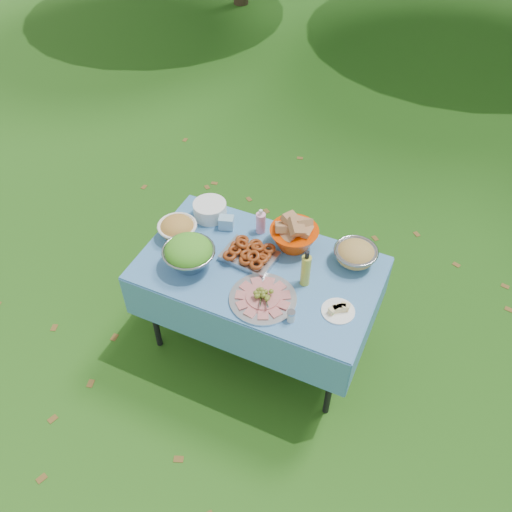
{
  "coord_description": "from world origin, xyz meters",
  "views": [
    {
      "loc": [
        0.93,
        -2.06,
        3.18
      ],
      "look_at": [
        -0.02,
        0.0,
        0.85
      ],
      "focal_mm": 38.0,
      "sensor_mm": 36.0,
      "label": 1
    }
  ],
  "objects_px": {
    "pasta_bowl_steel": "(356,254)",
    "oil_bottle": "(306,268)",
    "plate_stack": "(210,210)",
    "picnic_table": "(258,306)",
    "bread_bowl": "(294,234)",
    "salad_bowl": "(189,253)",
    "charcuterie_platter": "(263,294)"
  },
  "relations": [
    {
      "from": "oil_bottle",
      "to": "pasta_bowl_steel",
      "type": "bearing_deg",
      "value": 53.53
    },
    {
      "from": "plate_stack",
      "to": "oil_bottle",
      "type": "height_order",
      "value": "oil_bottle"
    },
    {
      "from": "picnic_table",
      "to": "pasta_bowl_steel",
      "type": "relative_size",
      "value": 5.53
    },
    {
      "from": "plate_stack",
      "to": "pasta_bowl_steel",
      "type": "distance_m",
      "value": 1.01
    },
    {
      "from": "plate_stack",
      "to": "charcuterie_platter",
      "type": "height_order",
      "value": "plate_stack"
    },
    {
      "from": "salad_bowl",
      "to": "bread_bowl",
      "type": "xyz_separation_m",
      "value": [
        0.51,
        0.43,
        -0.0
      ]
    },
    {
      "from": "picnic_table",
      "to": "salad_bowl",
      "type": "height_order",
      "value": "salad_bowl"
    },
    {
      "from": "picnic_table",
      "to": "plate_stack",
      "type": "xyz_separation_m",
      "value": [
        -0.49,
        0.29,
        0.43
      ]
    },
    {
      "from": "picnic_table",
      "to": "salad_bowl",
      "type": "relative_size",
      "value": 4.62
    },
    {
      "from": "pasta_bowl_steel",
      "to": "bread_bowl",
      "type": "bearing_deg",
      "value": -176.77
    },
    {
      "from": "picnic_table",
      "to": "salad_bowl",
      "type": "bearing_deg",
      "value": -157.42
    },
    {
      "from": "bread_bowl",
      "to": "oil_bottle",
      "type": "bearing_deg",
      "value": -56.19
    },
    {
      "from": "bread_bowl",
      "to": "charcuterie_platter",
      "type": "bearing_deg",
      "value": -89.15
    },
    {
      "from": "bread_bowl",
      "to": "plate_stack",
      "type": "bearing_deg",
      "value": 177.42
    },
    {
      "from": "pasta_bowl_steel",
      "to": "oil_bottle",
      "type": "xyz_separation_m",
      "value": [
        -0.22,
        -0.29,
        0.06
      ]
    },
    {
      "from": "salad_bowl",
      "to": "charcuterie_platter",
      "type": "height_order",
      "value": "salad_bowl"
    },
    {
      "from": "plate_stack",
      "to": "pasta_bowl_steel",
      "type": "relative_size",
      "value": 0.84
    },
    {
      "from": "salad_bowl",
      "to": "plate_stack",
      "type": "distance_m",
      "value": 0.47
    },
    {
      "from": "picnic_table",
      "to": "bread_bowl",
      "type": "distance_m",
      "value": 0.56
    },
    {
      "from": "salad_bowl",
      "to": "oil_bottle",
      "type": "distance_m",
      "value": 0.71
    },
    {
      "from": "picnic_table",
      "to": "oil_bottle",
      "type": "xyz_separation_m",
      "value": [
        0.3,
        -0.0,
        0.51
      ]
    },
    {
      "from": "pasta_bowl_steel",
      "to": "plate_stack",
      "type": "bearing_deg",
      "value": 179.7
    },
    {
      "from": "bread_bowl",
      "to": "pasta_bowl_steel",
      "type": "bearing_deg",
      "value": 3.23
    },
    {
      "from": "pasta_bowl_steel",
      "to": "oil_bottle",
      "type": "height_order",
      "value": "oil_bottle"
    },
    {
      "from": "picnic_table",
      "to": "pasta_bowl_steel",
      "type": "height_order",
      "value": "pasta_bowl_steel"
    },
    {
      "from": "plate_stack",
      "to": "charcuterie_platter",
      "type": "distance_m",
      "value": 0.81
    },
    {
      "from": "bread_bowl",
      "to": "oil_bottle",
      "type": "relative_size",
      "value": 1.18
    },
    {
      "from": "bread_bowl",
      "to": "pasta_bowl_steel",
      "type": "xyz_separation_m",
      "value": [
        0.4,
        0.02,
        -0.03
      ]
    },
    {
      "from": "charcuterie_platter",
      "to": "oil_bottle",
      "type": "bearing_deg",
      "value": 51.7
    },
    {
      "from": "salad_bowl",
      "to": "pasta_bowl_steel",
      "type": "bearing_deg",
      "value": 26.41
    },
    {
      "from": "charcuterie_platter",
      "to": "oil_bottle",
      "type": "height_order",
      "value": "oil_bottle"
    },
    {
      "from": "salad_bowl",
      "to": "charcuterie_platter",
      "type": "relative_size",
      "value": 0.8
    }
  ]
}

